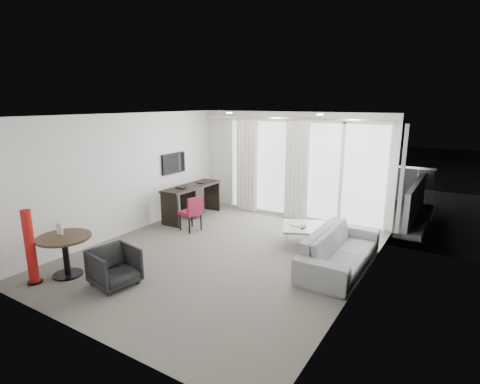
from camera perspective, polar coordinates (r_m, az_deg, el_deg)
The scene contains 28 objects.
floor at distance 7.23m, azimuth -2.53°, elevation -9.47°, with size 5.00×6.00×0.00m, color #635F57.
ceiling at distance 6.66m, azimuth -2.77°, elevation 11.60°, with size 5.00×6.00×0.00m, color white.
wall_left at distance 8.46m, azimuth -16.80°, elevation 2.59°, with size 0.00×6.00×2.60m, color silver.
wall_right at distance 5.84m, azimuth 18.12°, elevation -2.29°, with size 0.00×6.00×2.60m, color silver.
wall_front at distance 4.76m, azimuth -23.53°, elevation -6.33°, with size 5.00×0.00×2.60m, color silver.
window_panel at distance 9.30m, azimuth 9.34°, elevation 3.31°, with size 4.00×0.02×2.38m, color white, non-canonical shape.
window_frame at distance 9.28m, azimuth 9.30°, elevation 3.30°, with size 4.10×0.06×2.44m, color white, non-canonical shape.
curtain_left at distance 9.79m, azimuth 1.08°, elevation 4.00°, with size 0.60×0.20×2.38m, color silver, non-canonical shape.
curtain_right at distance 9.17m, azimuth 8.65°, elevation 3.19°, with size 0.60×0.20×2.38m, color silver, non-canonical shape.
curtain_track at distance 9.13m, azimuth 7.47°, elevation 11.09°, with size 4.80×0.04×0.04m, color #B2B2B7, non-canonical shape.
downlight_a at distance 8.49m, azimuth -1.67°, elevation 11.96°, with size 0.12×0.12×0.02m, color #FFE0B2.
downlight_b at distance 7.54m, azimuth 12.07°, elevation 11.48°, with size 0.12×0.12×0.02m, color #FFE0B2.
desk at distance 9.39m, azimuth -7.30°, elevation -1.46°, with size 0.55×1.74×0.82m, color black, non-canonical shape.
tv at distance 9.43m, azimuth -10.08°, elevation 4.35°, with size 0.05×0.80×0.50m, color black, non-canonical shape.
desk_chair at distance 8.47m, azimuth -7.57°, elevation -3.20°, with size 0.44×0.41×0.80m, color maroon, non-canonical shape.
round_table at distance 6.91m, azimuth -24.99°, elevation -8.83°, with size 0.86×0.86×0.69m, color #302011, non-canonical shape.
menu_card at distance 6.89m, azimuth -25.74°, elevation -5.62°, with size 0.11×0.02×0.19m, color white, non-canonical shape.
red_lamp at distance 6.79m, azimuth -29.34°, elevation -7.34°, with size 0.24×0.24×1.21m, color #A11211.
tub_armchair at distance 6.31m, azimuth -18.60°, elevation -10.77°, with size 0.65×0.67×0.61m, color black.
coffee_table at distance 7.75m, azimuth 9.81°, elevation -6.50°, with size 0.87×0.87×0.39m, color gray, non-canonical shape.
remote at distance 7.57m, azimuth 9.62°, elevation -5.66°, with size 0.05×0.15×0.02m, color black, non-canonical shape.
magazine at distance 7.77m, azimuth 8.88°, elevation -5.11°, with size 0.23×0.30×0.02m, color gray, non-canonical shape.
sofa at distance 6.82m, azimuth 15.03°, elevation -8.44°, with size 2.23×0.87×0.65m, color gray.
terrace_slab at distance 10.96m, azimuth 12.12°, elevation -2.02°, with size 5.60×3.00×0.12m, color #4D4D50.
rattan_chair_a at distance 10.35m, azimuth 16.25°, elevation -0.65°, with size 0.52×0.52×0.76m, color #492F19, non-canonical shape.
rattan_chair_b at distance 10.54m, azimuth 18.20°, elevation -0.54°, with size 0.52×0.52×0.76m, color #492F19, non-canonical shape.
rattan_table at distance 9.96m, azimuth 15.60°, elevation -2.02°, with size 0.47×0.47×0.47m, color #492F19, non-canonical shape.
balustrade at distance 12.18m, azimuth 14.57°, elevation 2.11°, with size 5.50×0.06×1.05m, color #B2B2B7, non-canonical shape.
Camera 1 is at (3.75, -5.49, 2.83)m, focal length 28.00 mm.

